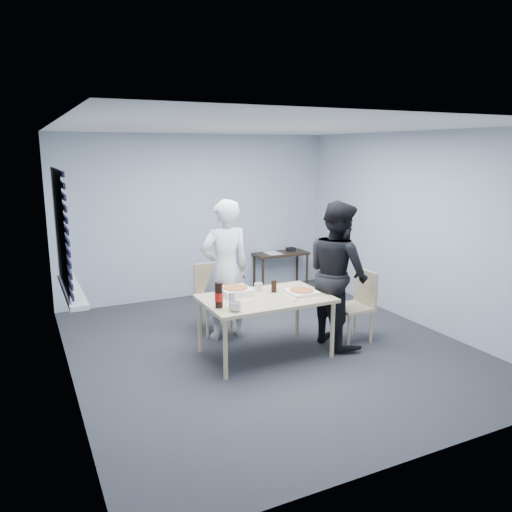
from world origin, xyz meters
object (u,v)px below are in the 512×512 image
chair_far (212,292)px  mug_a (236,307)px  chair_right (358,300)px  stool (230,282)px  person_black (338,274)px  mug_b (258,287)px  soda_bottle (219,295)px  side_table (281,257)px  dining_table (265,302)px  person_white (225,270)px  backpack (230,262)px

chair_far → mug_a: 1.43m
chair_right → stool: (-0.88, 2.04, -0.15)m
chair_far → person_black: 1.68m
mug_b → soda_bottle: 0.78m
side_table → mug_b: 2.68m
side_table → stool: bearing=-156.7°
dining_table → person_black: person_black is taller
person_black → stool: 2.16m
chair_far → soda_bottle: (-0.37, -1.20, 0.33)m
chair_right → chair_far: bearing=143.1°
side_table → mug_a: mug_a is taller
dining_table → person_black: (0.96, -0.04, 0.24)m
person_white → chair_right: bearing=151.5°
backpack → mug_a: 2.45m
mug_b → mug_a: bearing=-133.2°
dining_table → soda_bottle: 0.67m
dining_table → person_white: person_white is taller
dining_table → mug_a: size_ratio=11.76×
person_white → person_black: size_ratio=1.00×
side_table → mug_b: (-1.50, -2.20, 0.21)m
person_black → mug_a: 1.50m
chair_far → side_table: size_ratio=0.95×
person_black → soda_bottle: size_ratio=6.37×
chair_right → soda_bottle: (-1.89, -0.06, 0.33)m
chair_right → person_white: bearing=151.5°
person_white → side_table: (1.74, 1.75, -0.34)m
chair_far → mug_b: chair_far is taller
dining_table → mug_a: 0.61m
stool → backpack: bearing=-90.0°
person_white → stool: bearing=-115.1°
chair_far → stool: 1.12m
dining_table → chair_far: (-0.25, 1.07, -0.13)m
backpack → mug_b: bearing=-102.5°
person_black → side_table: person_black is taller
person_white → backpack: size_ratio=4.40×
stool → soda_bottle: (-1.01, -2.11, 0.48)m
chair_far → person_black: person_black is taller
chair_right → side_table: 2.56m
side_table → backpack: backpack is taller
backpack → mug_a: (-0.90, -2.28, 0.08)m
backpack → side_table: bearing=22.7°
dining_table → person_black: 0.99m
side_table → soda_bottle: (-2.17, -2.61, 0.29)m
chair_far → person_white: bearing=-81.3°
chair_far → person_black: (1.21, -1.11, 0.37)m
person_black → backpack: bearing=16.0°
mug_a → chair_far: bearing=79.4°
person_white → soda_bottle: person_white is taller
side_table → soda_bottle: 3.40m
person_black → soda_bottle: (-1.58, -0.09, -0.05)m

